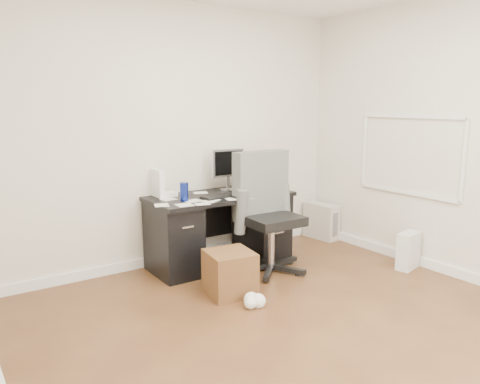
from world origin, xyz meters
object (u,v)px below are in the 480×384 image
object	(u,v)px
office_chair	(272,213)
pc_tower	(321,221)
keyboard	(222,196)
desk	(220,227)
lcd_monitor	(228,170)
wicker_basket	(230,273)

from	to	relation	value
office_chair	pc_tower	xyz separation A→B (m)	(1.25, 0.57, -0.38)
keyboard	office_chair	size ratio (longest dim) A/B	0.37
desk	keyboard	distance (m)	0.39
lcd_monitor	office_chair	distance (m)	0.73
lcd_monitor	wicker_basket	bearing A→B (deg)	-116.71
lcd_monitor	wicker_basket	xyz separation A→B (m)	(-0.55, -0.87, -0.78)
lcd_monitor	keyboard	distance (m)	0.41
pc_tower	lcd_monitor	bearing A→B (deg)	172.22
desk	lcd_monitor	world-z (taller)	lcd_monitor
lcd_monitor	wicker_basket	size ratio (longest dim) A/B	1.17
desk	wicker_basket	size ratio (longest dim) A/B	3.81
lcd_monitor	keyboard	bearing A→B (deg)	-127.58
desk	wicker_basket	world-z (taller)	desk
lcd_monitor	office_chair	size ratio (longest dim) A/B	0.38
keyboard	pc_tower	world-z (taller)	keyboard
lcd_monitor	office_chair	bearing A→B (deg)	-73.50
office_chair	wicker_basket	size ratio (longest dim) A/B	3.07
desk	pc_tower	world-z (taller)	desk
lcd_monitor	pc_tower	bearing A→B (deg)	3.48
desk	lcd_monitor	xyz separation A→B (m)	(0.18, 0.12, 0.58)
keyboard	desk	bearing A→B (deg)	58.66
lcd_monitor	pc_tower	world-z (taller)	lcd_monitor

